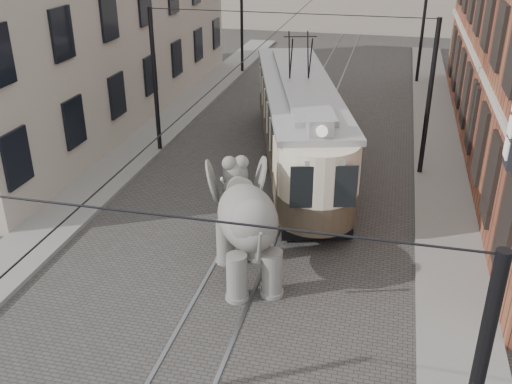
% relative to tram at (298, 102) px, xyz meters
% --- Properties ---
extents(ground, '(120.00, 120.00, 0.00)m').
position_rel_tram_xyz_m(ground, '(-0.31, -6.11, -2.58)').
color(ground, '#3E3B39').
extents(tram_rails, '(1.54, 80.00, 0.02)m').
position_rel_tram_xyz_m(tram_rails, '(-0.31, -6.11, -2.56)').
color(tram_rails, slate).
rests_on(tram_rails, ground).
extents(sidewalk_right, '(2.00, 60.00, 0.15)m').
position_rel_tram_xyz_m(sidewalk_right, '(5.69, -6.11, -2.50)').
color(sidewalk_right, slate).
rests_on(sidewalk_right, ground).
extents(sidewalk_left, '(2.00, 60.00, 0.15)m').
position_rel_tram_xyz_m(sidewalk_left, '(-6.81, -6.11, -2.50)').
color(sidewalk_left, slate).
rests_on(sidewalk_left, ground).
extents(stucco_building, '(7.00, 24.00, 10.00)m').
position_rel_tram_xyz_m(stucco_building, '(-11.31, 3.89, 2.42)').
color(stucco_building, '#A09584').
rests_on(stucco_building, ground).
extents(catenary, '(11.00, 30.20, 6.00)m').
position_rel_tram_xyz_m(catenary, '(-0.51, -1.11, 0.42)').
color(catenary, black).
rests_on(catenary, ground).
extents(tram, '(6.07, 13.23, 5.15)m').
position_rel_tram_xyz_m(tram, '(0.00, 0.00, 0.00)').
color(tram, beige).
rests_on(tram, ground).
extents(elephant, '(4.45, 5.51, 2.96)m').
position_rel_tram_xyz_m(elephant, '(0.10, -8.55, -1.10)').
color(elephant, '#5E5C57').
rests_on(elephant, ground).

